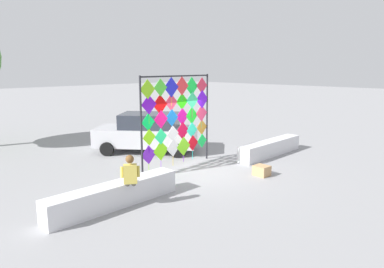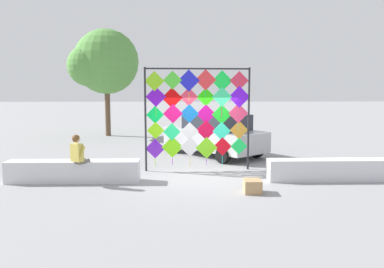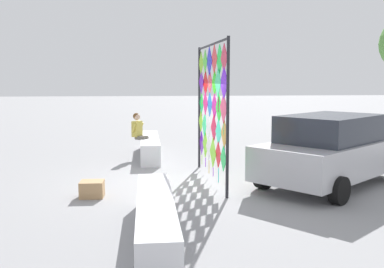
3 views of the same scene
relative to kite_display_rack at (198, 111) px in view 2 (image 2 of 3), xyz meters
The scene contains 8 objects.
ground 2.27m from the kite_display_rack, 82.79° to the right, with size 120.00×120.00×0.00m, color gray.
plaza_ledge_left 4.48m from the kite_display_rack, 158.21° to the right, with size 3.99×0.60×0.66m, color silver.
plaza_ledge_right 4.70m from the kite_display_rack, 20.57° to the right, with size 3.99×0.60×0.66m, color silver.
kite_display_rack is the anchor object (origin of this frame).
seated_vendor 4.17m from the kite_display_rack, 152.10° to the right, with size 0.67×0.73×1.50m.
parked_car 3.22m from the kite_display_rack, 74.16° to the left, with size 4.33×4.72×1.75m.
cardboard_box_large 3.69m from the kite_display_rack, 64.53° to the right, with size 0.46×0.51×0.36m, color tan.
tree_far_right 10.80m from the kite_display_rack, 118.50° to the left, with size 3.91×3.70×6.14m.
Camera 2 is at (-0.67, -12.00, 2.89)m, focal length 35.80 mm.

